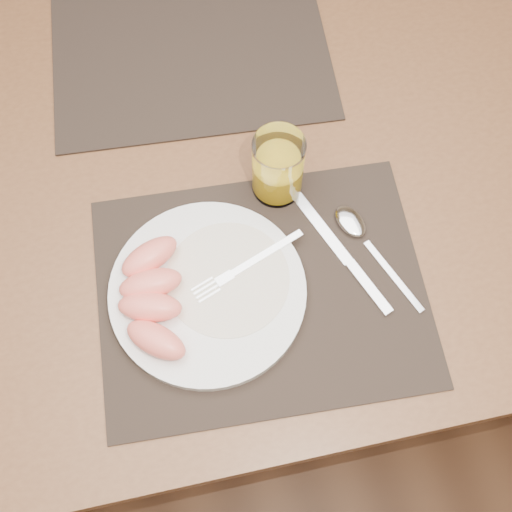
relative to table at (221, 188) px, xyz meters
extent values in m
plane|color=brown|center=(0.00, 0.00, -0.67)|extent=(5.00, 5.00, 0.00)
cube|color=brown|center=(0.00, 0.00, 0.06)|extent=(1.40, 0.90, 0.04)
cylinder|color=brown|center=(0.62, 0.37, -0.31)|extent=(0.06, 0.06, 0.71)
cube|color=#2C221B|center=(0.02, -0.22, 0.09)|extent=(0.47, 0.37, 0.00)
cube|color=#2C221B|center=(0.00, 0.22, 0.09)|extent=(0.47, 0.38, 0.00)
cylinder|color=white|center=(-0.05, -0.21, 0.10)|extent=(0.27, 0.27, 0.02)
cylinder|color=white|center=(-0.02, -0.20, 0.10)|extent=(0.17, 0.17, 0.00)
cube|color=silver|center=(0.04, -0.17, 0.11)|extent=(0.11, 0.05, 0.00)
cube|color=silver|center=(-0.03, -0.20, 0.11)|extent=(0.03, 0.02, 0.00)
cube|color=silver|center=(-0.06, -0.21, 0.11)|extent=(0.04, 0.03, 0.00)
cube|color=silver|center=(0.13, -0.15, 0.09)|extent=(0.06, 0.13, 0.00)
cube|color=silver|center=(0.17, -0.25, 0.09)|extent=(0.05, 0.09, 0.01)
cube|color=silver|center=(0.20, -0.24, 0.09)|extent=(0.05, 0.12, 0.00)
ellipsoid|color=silver|center=(0.17, -0.15, 0.09)|extent=(0.05, 0.07, 0.01)
cylinder|color=white|center=(0.08, -0.06, 0.14)|extent=(0.07, 0.07, 0.11)
cylinder|color=yellow|center=(0.08, -0.06, 0.12)|extent=(0.06, 0.06, 0.06)
ellipsoid|color=#FF7E68|center=(-0.13, -0.27, 0.12)|extent=(0.09, 0.09, 0.03)
ellipsoid|color=#FF7E68|center=(-0.13, -0.22, 0.12)|extent=(0.09, 0.06, 0.03)
ellipsoid|color=#FF7E68|center=(-0.13, -0.19, 0.12)|extent=(0.09, 0.04, 0.03)
ellipsoid|color=#FF7E68|center=(-0.12, -0.15, 0.12)|extent=(0.09, 0.07, 0.03)
camera|label=1|loc=(-0.05, -0.52, 0.92)|focal=45.00mm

